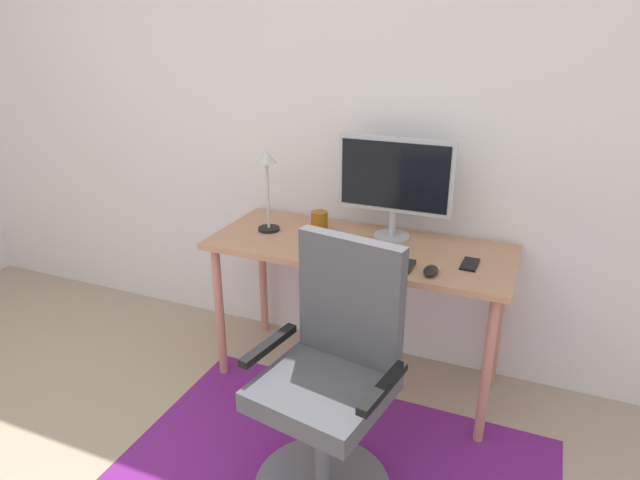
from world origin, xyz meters
TOP-DOWN VIEW (x-y plane):
  - wall_back at (0.00, 2.20)m, footprint 6.00×0.10m
  - area_rug at (0.53, 1.14)m, footprint 1.77×1.18m
  - desk at (0.39, 1.84)m, footprint 1.45×0.59m
  - monitor at (0.51, 1.99)m, footprint 0.56×0.18m
  - keyboard at (0.48, 1.66)m, footprint 0.43×0.13m
  - computer_mouse at (0.78, 1.63)m, footprint 0.06×0.10m
  - coffee_cup at (0.15, 1.92)m, footprint 0.08×0.08m
  - cell_phone at (0.92, 1.80)m, footprint 0.07×0.14m
  - desk_lamp at (-0.10, 1.84)m, footprint 0.11×0.11m
  - office_chair at (0.54, 1.10)m, footprint 0.57×0.54m

SIDE VIEW (x-z plane):
  - area_rug at x=0.53m, z-range 0.00..0.01m
  - office_chair at x=0.54m, z-range -0.10..0.94m
  - desk at x=0.39m, z-range 0.30..1.06m
  - cell_phone at x=0.92m, z-range 0.76..0.77m
  - keyboard at x=0.48m, z-range 0.76..0.78m
  - computer_mouse at x=0.78m, z-range 0.76..0.79m
  - coffee_cup at x=0.15m, z-range 0.76..0.87m
  - desk_lamp at x=-0.10m, z-range 0.84..1.25m
  - monitor at x=0.51m, z-range 0.81..1.31m
  - wall_back at x=0.00m, z-range 0.00..2.60m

